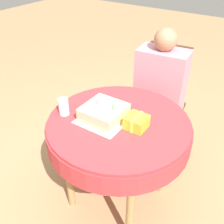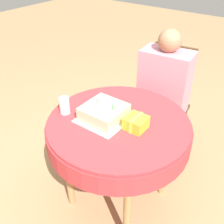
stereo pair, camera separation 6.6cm
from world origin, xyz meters
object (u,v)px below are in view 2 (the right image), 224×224
object	(u,v)px
drinking_glass	(65,105)
gift_box	(136,123)
chair	(165,99)
person	(163,86)
birthday_cake	(104,112)

from	to	relation	value
drinking_glass	gift_box	size ratio (longest dim) A/B	0.87
chair	person	bearing A→B (deg)	-90.00
person	birthday_cake	world-z (taller)	person
drinking_glass	gift_box	bearing A→B (deg)	15.84
chair	drinking_glass	size ratio (longest dim) A/B	8.72
chair	drinking_glass	xyz separation A→B (m)	(-0.31, -0.90, 0.28)
gift_box	birthday_cake	bearing A→B (deg)	-171.09
birthday_cake	gift_box	world-z (taller)	birthday_cake
drinking_glass	gift_box	distance (m)	0.49
chair	gift_box	xyz separation A→B (m)	(0.16, -0.76, 0.26)
birthday_cake	drinking_glass	world-z (taller)	birthday_cake
chair	gift_box	size ratio (longest dim) A/B	7.55
chair	drinking_glass	bearing A→B (deg)	-114.80
person	drinking_glass	bearing A→B (deg)	-117.48
chair	drinking_glass	world-z (taller)	chair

